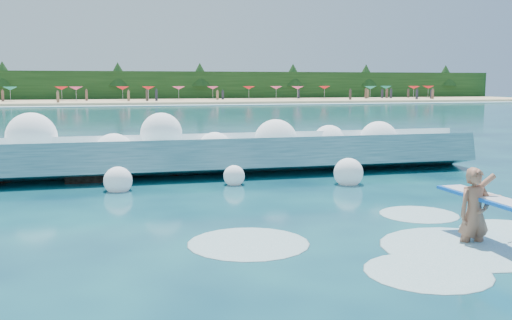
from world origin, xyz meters
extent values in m
plane|color=#082540|center=(0.00, 0.00, 0.00)|extent=(200.00, 200.00, 0.00)
cube|color=tan|center=(0.00, 78.00, 0.20)|extent=(140.00, 20.00, 0.40)
cube|color=silver|center=(0.00, 67.00, 0.04)|extent=(140.00, 5.00, 0.08)
cube|color=black|center=(0.00, 88.00, 2.50)|extent=(140.00, 4.00, 5.00)
cube|color=#32707E|center=(0.86, 7.56, 0.49)|extent=(19.78, 3.01, 1.65)
cube|color=white|center=(0.86, 8.36, 0.99)|extent=(19.78, 1.39, 0.77)
cube|color=black|center=(-2.62, 7.23, 0.30)|extent=(1.56, 1.21, 0.86)
cube|color=black|center=(0.08, 8.43, 0.42)|extent=(2.12, 2.20, 1.21)
imported|color=#A0644A|center=(4.70, -2.34, 0.60)|extent=(0.69, 0.47, 1.82)
cube|color=blue|center=(4.98, -2.29, 0.91)|extent=(0.60, 2.50, 0.06)
cube|color=white|center=(4.98, -2.29, 0.93)|extent=(0.49, 2.29, 0.06)
sphere|color=white|center=(-4.48, 8.22, 1.32)|extent=(1.66, 1.66, 1.66)
sphere|color=white|center=(-1.88, 7.37, 0.83)|extent=(1.31, 1.31, 1.31)
sphere|color=white|center=(-0.30, 7.87, 1.40)|extent=(1.41, 1.41, 1.41)
sphere|color=white|center=(1.47, 7.45, 0.84)|extent=(1.20, 1.20, 1.20)
sphere|color=white|center=(3.71, 7.69, 1.05)|extent=(1.55, 1.55, 1.55)
sphere|color=white|center=(5.88, 8.06, 0.93)|extent=(1.25, 1.25, 1.25)
sphere|color=white|center=(7.61, 7.48, 1.00)|extent=(1.41, 1.41, 1.41)
sphere|color=white|center=(-1.82, 5.16, 0.29)|extent=(0.83, 0.83, 0.83)
sphere|color=white|center=(1.66, 5.29, 0.27)|extent=(0.66, 0.66, 0.66)
sphere|color=white|center=(5.09, 4.47, 0.35)|extent=(0.91, 0.91, 0.91)
ellipsoid|color=silver|center=(4.36, -2.42, 0.00)|extent=(3.03, 3.03, 0.15)
ellipsoid|color=silver|center=(3.00, -3.52, 0.00)|extent=(2.12, 2.12, 0.11)
ellipsoid|color=silver|center=(6.11, -1.59, 0.00)|extent=(2.01, 2.01, 0.10)
ellipsoid|color=silver|center=(0.53, -1.12, 0.00)|extent=(2.41, 2.41, 0.12)
ellipsoid|color=silver|center=(5.05, 0.24, 0.00)|extent=(1.87, 1.87, 0.09)
cone|color=#15877A|center=(-15.67, 78.43, 2.25)|extent=(2.00, 2.00, 0.50)
cone|color=red|center=(-8.71, 80.70, 2.25)|extent=(2.00, 2.00, 0.50)
cone|color=#E84480|center=(-6.48, 78.25, 2.25)|extent=(2.00, 2.00, 0.50)
cone|color=red|center=(0.36, 79.87, 2.25)|extent=(2.00, 2.00, 0.50)
cone|color=red|center=(4.31, 79.77, 2.25)|extent=(2.00, 2.00, 0.50)
cone|color=#E84480|center=(9.07, 79.95, 2.25)|extent=(2.00, 2.00, 0.50)
cone|color=#E84480|center=(14.99, 82.12, 2.25)|extent=(2.00, 2.00, 0.50)
cone|color=red|center=(20.88, 81.05, 2.25)|extent=(2.00, 2.00, 0.50)
cone|color=#E84480|center=(25.53, 80.73, 2.25)|extent=(2.00, 2.00, 0.50)
cone|color=#E84480|center=(28.52, 78.39, 2.25)|extent=(2.00, 2.00, 0.50)
cone|color=red|center=(34.57, 81.74, 2.25)|extent=(2.00, 2.00, 0.50)
cone|color=#15877A|center=(41.39, 77.89, 2.25)|extent=(2.00, 2.00, 0.50)
cone|color=#15877A|center=(46.20, 81.54, 2.25)|extent=(2.00, 2.00, 0.50)
cone|color=red|center=(49.93, 78.41, 2.25)|extent=(2.00, 2.00, 0.50)
cone|color=red|center=(55.09, 82.23, 2.25)|extent=(2.00, 2.00, 0.50)
cube|color=#262633|center=(12.94, 75.19, 1.19)|extent=(0.35, 0.22, 1.57)
cube|color=brown|center=(50.35, 73.02, 1.13)|extent=(0.35, 0.22, 1.47)
cube|color=#3F332D|center=(17.72, 78.34, 1.18)|extent=(0.35, 0.22, 1.57)
cube|color=#8C664C|center=(45.37, 71.73, 1.20)|extent=(0.35, 0.22, 1.61)
cube|color=#262633|center=(54.33, 68.53, 0.79)|extent=(0.35, 0.22, 1.42)
cube|color=brown|center=(26.47, 72.57, 1.09)|extent=(0.35, 0.22, 1.39)
cube|color=#8C664C|center=(27.98, 79.55, 1.10)|extent=(0.35, 0.22, 1.40)
cube|color=#8C664C|center=(34.57, 72.37, 1.13)|extent=(0.35, 0.22, 1.45)
cube|color=brown|center=(-0.60, 72.38, 1.16)|extent=(0.35, 0.22, 1.51)
cube|color=#8C664C|center=(26.08, 80.67, 1.16)|extent=(0.35, 0.22, 1.53)
cube|color=#3F332D|center=(32.42, 68.08, 0.83)|extent=(0.35, 0.22, 1.49)
cube|color=#8C664C|center=(14.10, 74.17, 1.12)|extent=(0.35, 0.22, 1.45)
cube|color=#262633|center=(29.92, 81.99, 1.15)|extent=(0.35, 0.22, 1.49)
cube|color=brown|center=(21.39, 73.07, 1.13)|extent=(0.35, 0.22, 1.46)
camera|label=1|loc=(-2.05, -11.61, 3.12)|focal=40.00mm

